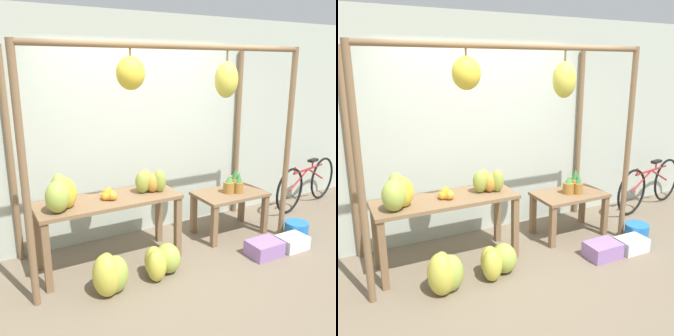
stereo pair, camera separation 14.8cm
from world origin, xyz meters
The scene contains 15 objects.
ground_plane centered at (0.00, 0.00, 0.00)m, with size 20.00×20.00×0.00m, color #756651.
shop_wall_back centered at (0.00, 1.36, 1.40)m, with size 8.00×0.08×2.80m.
stall_awning centered at (0.02, 0.52, 1.70)m, with size 3.18×1.14×2.38m.
display_table_main centered at (-0.67, 0.68, 0.64)m, with size 1.57×0.58×0.77m.
display_table_side centered at (1.00, 0.69, 0.46)m, with size 0.92×0.57×0.57m.
banana_pile_on_table centered at (-1.19, 0.61, 0.94)m, with size 0.38×0.41×0.36m.
orange_pile centered at (-0.66, 0.69, 0.82)m, with size 0.17×0.26×0.10m.
pineapple_cluster centered at (1.06, 0.69, 0.69)m, with size 0.29×0.25×0.31m.
banana_pile_ground_left centered at (-0.89, 0.13, 0.20)m, with size 0.42×0.37×0.44m.
banana_pile_ground_right centered at (-0.30, 0.17, 0.17)m, with size 0.52×0.44×0.35m.
fruit_crate_white centered at (0.98, -0.02, 0.09)m, with size 0.39×0.29×0.18m.
blue_bucket centered at (1.69, 0.15, 0.10)m, with size 0.30×0.30×0.21m.
parked_bicycle centered at (2.72, 0.92, 0.37)m, with size 1.67×0.41×0.74m.
papaya_pile centered at (-0.18, 0.67, 0.90)m, with size 0.39×0.27×0.26m.
fruit_crate_purple centered at (1.40, -0.05, 0.08)m, with size 0.35×0.26×0.16m.
Camera 1 is at (-1.94, -2.99, 2.17)m, focal length 40.00 mm.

